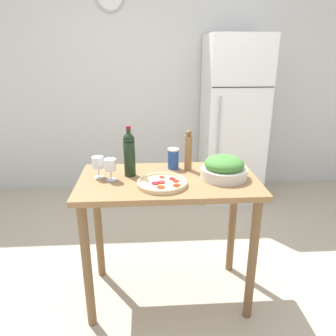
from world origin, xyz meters
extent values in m
plane|color=#BCAD93|center=(0.00, 0.00, 0.00)|extent=(14.00, 14.00, 0.00)
cube|color=silver|center=(0.00, 2.01, 1.30)|extent=(6.40, 0.06, 2.60)
cube|color=white|center=(0.83, 1.65, 0.90)|extent=(0.64, 0.62, 1.81)
cube|color=black|center=(0.83, 1.34, 1.30)|extent=(0.63, 0.01, 0.01)
cylinder|color=#B2B2B7|center=(0.60, 1.32, 0.81)|extent=(0.02, 0.02, 0.81)
cube|color=olive|center=(0.00, 0.00, 0.87)|extent=(1.12, 0.61, 0.04)
cylinder|color=brown|center=(-0.50, -0.25, 0.43)|extent=(0.06, 0.06, 0.85)
cylinder|color=brown|center=(0.50, -0.25, 0.43)|extent=(0.06, 0.06, 0.85)
cylinder|color=brown|center=(-0.50, 0.25, 0.43)|extent=(0.06, 0.06, 0.85)
cylinder|color=brown|center=(0.50, 0.25, 0.43)|extent=(0.06, 0.06, 0.85)
cylinder|color=black|center=(-0.24, 0.07, 1.00)|extent=(0.07, 0.07, 0.23)
sphere|color=black|center=(-0.24, 0.07, 1.13)|extent=(0.07, 0.07, 0.07)
cylinder|color=black|center=(-0.24, 0.07, 1.16)|extent=(0.03, 0.03, 0.06)
cylinder|color=maroon|center=(-0.24, 0.07, 1.20)|extent=(0.03, 0.03, 0.02)
cylinder|color=silver|center=(-0.36, 0.00, 0.89)|extent=(0.06, 0.06, 0.00)
cylinder|color=silver|center=(-0.36, 0.00, 0.92)|extent=(0.01, 0.01, 0.06)
cylinder|color=white|center=(-0.36, 0.00, 0.99)|extent=(0.07, 0.07, 0.07)
cylinder|color=maroon|center=(-0.36, 0.00, 0.96)|extent=(0.06, 0.06, 0.01)
cylinder|color=silver|center=(-0.44, 0.05, 0.89)|extent=(0.06, 0.06, 0.00)
cylinder|color=silver|center=(-0.44, 0.05, 0.92)|extent=(0.01, 0.01, 0.06)
cylinder|color=white|center=(-0.44, 0.05, 0.99)|extent=(0.07, 0.07, 0.07)
cylinder|color=olive|center=(0.14, 0.15, 1.00)|extent=(0.05, 0.05, 0.23)
sphere|color=brown|center=(0.14, 0.15, 1.14)|extent=(0.04, 0.04, 0.04)
cylinder|color=silver|center=(0.35, -0.01, 0.92)|extent=(0.29, 0.29, 0.07)
ellipsoid|color=#478438|center=(0.35, -0.01, 0.98)|extent=(0.25, 0.25, 0.10)
cylinder|color=#DBC189|center=(-0.04, -0.10, 0.89)|extent=(0.30, 0.30, 0.02)
torus|color=#DBC189|center=(-0.04, -0.10, 0.91)|extent=(0.30, 0.30, 0.02)
cylinder|color=red|center=(0.04, -0.16, 0.91)|extent=(0.05, 0.05, 0.01)
cylinder|color=red|center=(-0.05, -0.18, 0.91)|extent=(0.05, 0.05, 0.01)
cylinder|color=#AE230D|center=(0.04, -0.09, 0.91)|extent=(0.04, 0.04, 0.01)
cylinder|color=#B31626|center=(-0.08, -0.12, 0.91)|extent=(0.05, 0.05, 0.01)
cylinder|color=red|center=(0.02, -0.05, 0.91)|extent=(0.04, 0.04, 0.01)
cylinder|color=red|center=(-0.04, -0.02, 0.91)|extent=(0.03, 0.03, 0.01)
cylinder|color=#AA2428|center=(-0.05, -0.10, 0.91)|extent=(0.04, 0.04, 0.01)
cylinder|color=#284CA3|center=(0.05, 0.19, 0.95)|extent=(0.07, 0.07, 0.13)
cylinder|color=white|center=(0.05, 0.19, 1.02)|extent=(0.07, 0.07, 0.01)
camera|label=1|loc=(-0.13, -1.90, 1.65)|focal=35.00mm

